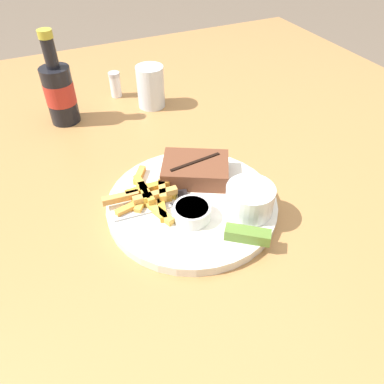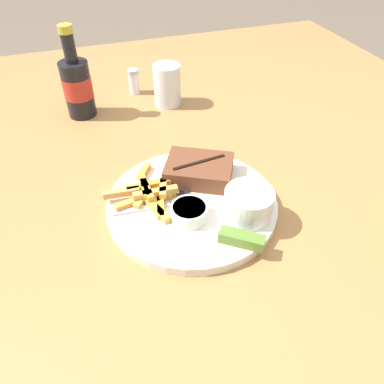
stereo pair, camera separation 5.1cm
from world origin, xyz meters
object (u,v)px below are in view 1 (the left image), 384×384
Objects in this scene: steak_portion at (195,170)px; beer_bottle at (59,92)px; coleslaw_cup at (250,198)px; salt_shaker at (114,85)px; dinner_plate at (192,204)px; pickle_spear at (248,235)px; fork_utensil at (149,211)px; drinking_glass at (151,87)px; knife_utensil at (181,187)px; dipping_sauce_cup at (192,212)px.

beer_bottle reaches higher than steak_portion.
beer_bottle is (-0.22, 0.47, 0.03)m from coleslaw_cup.
salt_shaker reaches higher than steak_portion.
pickle_spear is (0.04, -0.12, 0.02)m from dinner_plate.
fork_utensil is (-0.11, -0.05, -0.02)m from steak_portion.
drinking_glass is 0.11m from salt_shaker.
coleslaw_cup reaches higher than fork_utensil.
knife_utensil reaches higher than fork_utensil.
beer_bottle reaches higher than fork_utensil.
drinking_glass is (0.09, 0.43, 0.02)m from dipping_sauce_cup.
steak_portion is 0.11m from dipping_sauce_cup.
knife_utensil is 1.60× the size of drinking_glass.
dinner_plate is 0.43m from beer_bottle.
dinner_plate is 2.01× the size of steak_portion.
dipping_sauce_cup is 0.96× the size of salt_shaker.
knife_utensil is 0.36m from drinking_glass.
coleslaw_cup reaches higher than steak_portion.
coleslaw_cup is at bearing -81.55° from salt_shaker.
dipping_sauce_cup is (-0.02, -0.04, 0.02)m from dinner_plate.
drinking_glass is at bearing -4.35° from beer_bottle.
drinking_glass reaches higher than dinner_plate.
coleslaw_cup reaches higher than dipping_sauce_cup.
steak_portion reaches higher than knife_utensil.
steak_portion is 1.47× the size of drinking_glass.
dipping_sauce_cup is 0.52m from salt_shaker.
coleslaw_cup is at bearing -70.21° from steak_portion.
dipping_sauce_cup is 0.38× the size of knife_utensil.
beer_bottle reaches higher than knife_utensil.
salt_shaker is at bearing 26.75° from beer_bottle.
coleslaw_cup is (0.08, -0.06, 0.04)m from dinner_plate.
beer_bottle reaches higher than dipping_sauce_cup.
beer_bottle reaches higher than drinking_glass.
knife_utensil is at bearing 97.10° from dinner_plate.
dipping_sauce_cup is at bearing -91.70° from salt_shaker.
pickle_spear reaches higher than fork_utensil.
salt_shaker is (0.14, 0.07, -0.04)m from beer_bottle.
coleslaw_cup is 0.80× the size of drinking_glass.
drinking_glass is at bearing 73.58° from fork_utensil.
pickle_spear is 0.43× the size of knife_utensil.
steak_portion is 0.13m from fork_utensil.
steak_portion reaches higher than fork_utensil.
pickle_spear is 0.56m from beer_bottle.
salt_shaker reaches higher than knife_utensil.
coleslaw_cup reaches higher than knife_utensil.
steak_portion is 1.12× the size of fork_utensil.
coleslaw_cup is at bearing -14.27° from dipping_sauce_cup.
fork_utensil is (-0.06, 0.05, -0.01)m from dipping_sauce_cup.
dinner_plate is 2.95× the size of drinking_glass.
beer_bottle is at bearing 115.55° from coleslaw_cup.
dipping_sauce_cup is 0.08m from knife_utensil.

